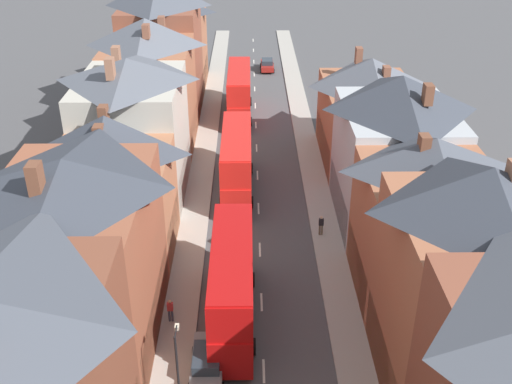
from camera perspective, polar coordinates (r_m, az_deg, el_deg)
name	(u,v)px	position (r m, az deg, el deg)	size (l,w,h in m)	color
pavement_left	(203,165)	(56.29, -5.09, 2.55)	(2.20, 104.00, 0.14)	#A8A399
pavement_right	(311,165)	(56.42, 5.30, 2.61)	(2.20, 104.00, 0.14)	#A8A399
centre_line_dashes	(257,175)	(54.36, 0.14, 1.61)	(0.14, 97.80, 0.01)	silver
terrace_row_left	(122,152)	(45.67, -12.62, 3.77)	(8.00, 78.63, 14.51)	#B2704C
terrace_row_right	(451,256)	(34.24, 18.11, -5.83)	(8.00, 57.74, 13.97)	brown
double_decker_bus_lead	(237,161)	(50.57, -1.86, 2.97)	(2.74, 10.80, 5.30)	red
double_decker_bus_mid_street	(239,92)	(66.89, -1.62, 9.51)	(2.74, 10.80, 5.30)	red
double_decker_bus_far_approaching	(232,282)	(36.19, -2.30, -8.60)	(2.74, 10.80, 5.30)	#B70F0F
car_near_blue	(207,363)	(34.08, -4.67, -15.91)	(1.90, 4.36, 1.69)	gray
car_near_silver	(267,65)	(83.73, 1.07, 12.03)	(1.90, 4.20, 1.58)	maroon
pedestrian_mid_right	(170,309)	(37.37, -8.17, -11.01)	(0.36, 0.22, 1.61)	#3D4256
pedestrian_far_left	(321,224)	(45.26, 6.22, -3.09)	(0.36, 0.22, 1.61)	brown
street_lamp	(178,370)	(30.44, -7.44, -16.50)	(0.20, 1.12, 5.50)	black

